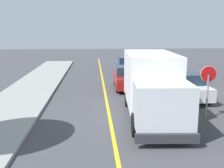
{
  "coord_description": "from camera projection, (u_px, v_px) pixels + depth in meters",
  "views": [
    {
      "loc": [
        -0.77,
        -3.43,
        4.36
      ],
      "look_at": [
        0.23,
        11.27,
        1.4
      ],
      "focal_mm": 43.26,
      "sensor_mm": 36.0,
      "label": 1
    }
  ],
  "objects": [
    {
      "name": "parked_van_across",
      "position": [
        187.0,
        87.0,
        17.27
      ],
      "size": [
        1.94,
        4.45,
        1.67
      ],
      "color": "silver",
      "rests_on": "ground"
    },
    {
      "name": "parked_car_near",
      "position": [
        127.0,
        78.0,
        20.34
      ],
      "size": [
        1.88,
        4.43,
        1.67
      ],
      "color": "maroon",
      "rests_on": "ground"
    },
    {
      "name": "box_truck",
      "position": [
        152.0,
        83.0,
        13.49
      ],
      "size": [
        2.8,
        7.3,
        3.2
      ],
      "color": "white",
      "rests_on": "ground"
    },
    {
      "name": "centre_line_yellow",
      "position": [
        109.0,
        115.0,
        14.05
      ],
      "size": [
        0.16,
        56.0,
        0.01
      ],
      "primitive_type": "cube",
      "color": "gold",
      "rests_on": "ground"
    },
    {
      "name": "parked_car_mid",
      "position": [
        126.0,
        66.0,
        27.12
      ],
      "size": [
        1.89,
        4.44,
        1.67
      ],
      "color": "#2D4793",
      "rests_on": "ground"
    },
    {
      "name": "stop_sign",
      "position": [
        208.0,
        82.0,
        13.18
      ],
      "size": [
        0.8,
        0.1,
        2.65
      ],
      "color": "gray",
      "rests_on": "ground"
    }
  ]
}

